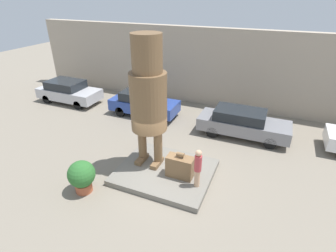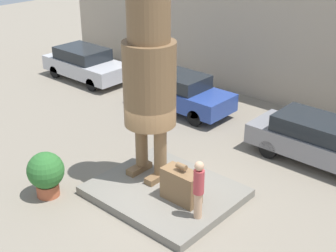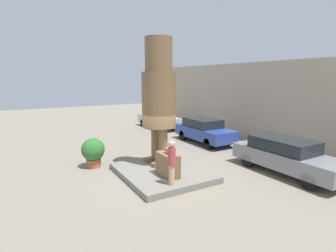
{
  "view_description": "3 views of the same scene",
  "coord_description": "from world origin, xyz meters",
  "px_view_note": "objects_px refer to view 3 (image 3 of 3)",
  "views": [
    {
      "loc": [
        3.71,
        -8.4,
        7.13
      ],
      "look_at": [
        0.22,
        -0.21,
        2.51
      ],
      "focal_mm": 28.0,
      "sensor_mm": 36.0,
      "label": 1
    },
    {
      "loc": [
        7.67,
        -8.53,
        7.59
      ],
      "look_at": [
        0.02,
        0.11,
        2.2
      ],
      "focal_mm": 50.0,
      "sensor_mm": 36.0,
      "label": 2
    },
    {
      "loc": [
        9.31,
        -5.12,
        4.08
      ],
      "look_at": [
        0.05,
        0.26,
        2.12
      ],
      "focal_mm": 28.0,
      "sensor_mm": 36.0,
      "label": 3
    }
  ],
  "objects_px": {
    "parked_car_silver": "(159,118)",
    "planter_pot": "(93,151)",
    "parked_car_grey": "(286,155)",
    "tourist": "(172,161)",
    "giant_suitcase": "(168,165)",
    "statue_figure": "(159,92)",
    "parked_car_blue": "(204,130)"
  },
  "relations": [
    {
      "from": "parked_car_silver",
      "to": "parked_car_blue",
      "type": "relative_size",
      "value": 1.04
    },
    {
      "from": "statue_figure",
      "to": "planter_pot",
      "type": "relative_size",
      "value": 4.07
    },
    {
      "from": "tourist",
      "to": "planter_pot",
      "type": "bearing_deg",
      "value": -156.75
    },
    {
      "from": "parked_car_silver",
      "to": "parked_car_grey",
      "type": "height_order",
      "value": "parked_car_silver"
    },
    {
      "from": "planter_pot",
      "to": "parked_car_grey",
      "type": "bearing_deg",
      "value": 54.46
    },
    {
      "from": "planter_pot",
      "to": "giant_suitcase",
      "type": "bearing_deg",
      "value": 32.47
    },
    {
      "from": "parked_car_silver",
      "to": "tourist",
      "type": "bearing_deg",
      "value": -26.02
    },
    {
      "from": "giant_suitcase",
      "to": "parked_car_grey",
      "type": "relative_size",
      "value": 0.24
    },
    {
      "from": "giant_suitcase",
      "to": "parked_car_silver",
      "type": "relative_size",
      "value": 0.26
    },
    {
      "from": "statue_figure",
      "to": "tourist",
      "type": "xyz_separation_m",
      "value": [
        2.43,
        -0.79,
        -2.34
      ]
    },
    {
      "from": "parked_car_grey",
      "to": "planter_pot",
      "type": "distance_m",
      "value": 8.62
    },
    {
      "from": "statue_figure",
      "to": "giant_suitcase",
      "type": "height_order",
      "value": "statue_figure"
    },
    {
      "from": "parked_car_silver",
      "to": "parked_car_grey",
      "type": "bearing_deg",
      "value": -1.13
    },
    {
      "from": "statue_figure",
      "to": "parked_car_blue",
      "type": "distance_m",
      "value": 6.22
    },
    {
      "from": "parked_car_blue",
      "to": "planter_pot",
      "type": "bearing_deg",
      "value": -80.8
    },
    {
      "from": "parked_car_grey",
      "to": "giant_suitcase",
      "type": "bearing_deg",
      "value": -109.35
    },
    {
      "from": "statue_figure",
      "to": "parked_car_grey",
      "type": "distance_m",
      "value": 6.17
    },
    {
      "from": "parked_car_silver",
      "to": "parked_car_blue",
      "type": "height_order",
      "value": "parked_car_silver"
    },
    {
      "from": "statue_figure",
      "to": "parked_car_silver",
      "type": "distance_m",
      "value": 10.33
    },
    {
      "from": "parked_car_silver",
      "to": "planter_pot",
      "type": "relative_size",
      "value": 3.26
    },
    {
      "from": "parked_car_blue",
      "to": "tourist",
      "type": "bearing_deg",
      "value": -46.51
    },
    {
      "from": "statue_figure",
      "to": "parked_car_blue",
      "type": "relative_size",
      "value": 1.29
    },
    {
      "from": "parked_car_blue",
      "to": "planter_pot",
      "type": "xyz_separation_m",
      "value": [
        1.19,
        -7.37,
        -0.06
      ]
    },
    {
      "from": "parked_car_silver",
      "to": "planter_pot",
      "type": "xyz_separation_m",
      "value": [
        7.11,
        -7.25,
        -0.05
      ]
    },
    {
      "from": "statue_figure",
      "to": "parked_car_blue",
      "type": "height_order",
      "value": "statue_figure"
    },
    {
      "from": "giant_suitcase",
      "to": "parked_car_silver",
      "type": "xyz_separation_m",
      "value": [
        -10.39,
        5.16,
        0.09
      ]
    },
    {
      "from": "parked_car_silver",
      "to": "parked_car_blue",
      "type": "xyz_separation_m",
      "value": [
        5.92,
        0.12,
        0.01
      ]
    },
    {
      "from": "parked_car_blue",
      "to": "planter_pot",
      "type": "relative_size",
      "value": 3.14
    },
    {
      "from": "giant_suitcase",
      "to": "parked_car_grey",
      "type": "xyz_separation_m",
      "value": [
        1.73,
        4.93,
        0.08
      ]
    },
    {
      "from": "tourist",
      "to": "parked_car_silver",
      "type": "height_order",
      "value": "tourist"
    },
    {
      "from": "statue_figure",
      "to": "parked_car_grey",
      "type": "relative_size",
      "value": 1.16
    },
    {
      "from": "parked_car_grey",
      "to": "parked_car_blue",
      "type": "bearing_deg",
      "value": 176.72
    }
  ]
}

